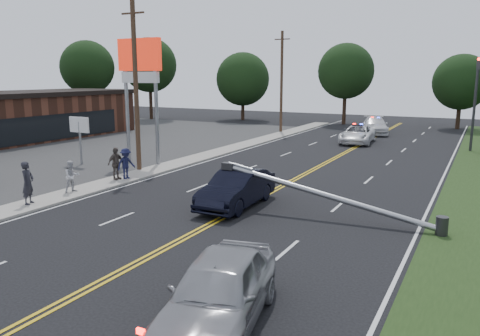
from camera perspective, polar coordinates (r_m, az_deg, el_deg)
The scene contains 22 objects.
ground at distance 14.55m, azimuth -14.53°, elevation -12.26°, with size 120.00×120.00×0.00m, color black.
sidewalk at distance 27.03m, azimuth -13.57°, elevation -1.17°, with size 1.80×70.00×0.12m, color gray.
centerline_yellow at distance 22.51m, azimuth 2.78°, elevation -3.47°, with size 0.36×80.00×0.00m, color gold.
pylon_sign at distance 30.84m, azimuth -12.10°, elevation 11.50°, with size 3.20×0.35×8.00m.
small_sign at distance 31.96m, azimuth -18.98°, elevation 4.54°, with size 1.60×0.14×3.10m.
traffic_signal at distance 39.79m, azimuth 26.77°, elevation 7.86°, with size 0.28×0.41×7.05m.
fallen_streetlight at distance 19.05m, azimuth 11.73°, elevation -3.59°, with size 9.36×0.44×1.91m.
utility_pole_mid at distance 28.48m, azimuth -12.58°, elevation 9.69°, with size 1.60×0.28×10.00m.
utility_pole_far at distance 47.46m, azimuth 5.08°, elevation 10.41°, with size 1.60×0.28×10.00m.
tree_3 at distance 60.76m, azimuth -18.11°, elevation 11.57°, with size 6.42×6.42×9.89m.
tree_4 at distance 63.60m, azimuth -10.98°, elevation 12.21°, with size 7.06×7.06×10.59m.
tree_5 at distance 61.30m, azimuth 0.35°, elevation 10.77°, with size 6.83×6.83×8.67m.
tree_6 at distance 57.14m, azimuth 12.78°, elevation 11.43°, with size 6.47×6.47×9.45m.
tree_7 at distance 56.02m, azimuth 25.38°, elevation 9.44°, with size 5.93×5.93×7.99m.
crashed_sedan at distance 20.64m, azimuth -0.44°, elevation -2.52°, with size 1.71×4.92×1.62m, color black.
waiting_sedan at distance 11.10m, azimuth -2.60°, elevation -14.78°, with size 2.00×4.97×1.70m, color gray.
emergency_a at distance 41.44m, azimuth 14.11°, elevation 4.00°, with size 2.49×5.39×1.50m, color white.
emergency_b at distance 48.48m, azimuth 16.12°, elevation 4.99°, with size 2.31×5.69×1.65m, color silver.
bystander_a at distance 22.59m, azimuth -24.45°, elevation -1.66°, with size 0.70×0.46×1.91m, color #222229.
bystander_b at distance 24.14m, azimuth -19.81°, elevation -0.96°, with size 0.76×0.59×1.55m, color #B4B3B8.
bystander_c at distance 26.39m, azimuth -13.73°, elevation 0.53°, with size 1.09×0.63×1.69m, color #17193B.
bystander_d at distance 26.30m, azimuth -14.91°, elevation 0.54°, with size 1.04×0.43×1.78m, color #4F453F.
Camera 1 is at (9.17, -9.75, 5.71)m, focal length 35.00 mm.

